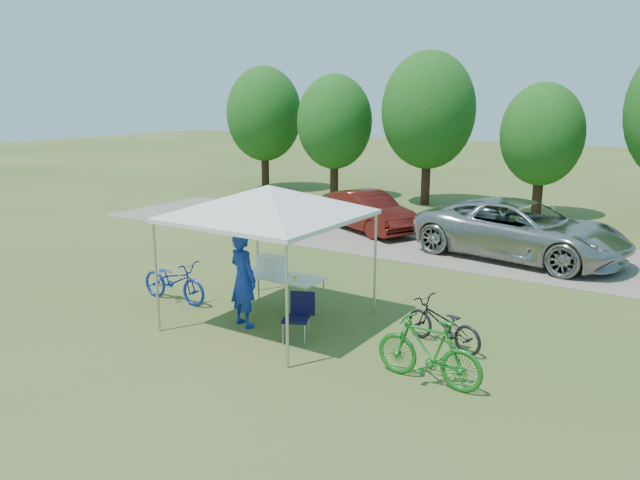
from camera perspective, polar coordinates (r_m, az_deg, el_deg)
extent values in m
plane|color=#2D5119|center=(12.41, -4.53, -7.54)|extent=(100.00, 100.00, 0.00)
cube|color=gray|center=(19.10, 10.20, -0.28)|extent=(24.00, 5.00, 0.02)
cylinder|color=#A5A5AA|center=(12.01, -14.73, -3.37)|extent=(0.05, 0.05, 2.10)
cylinder|color=#A5A5AA|center=(10.07, -3.04, -6.14)|extent=(0.05, 0.05, 2.10)
cylinder|color=#A5A5AA|center=(14.12, -5.75, -0.54)|extent=(0.05, 0.05, 2.10)
cylinder|color=#A5A5AA|center=(12.51, 5.06, -2.31)|extent=(0.05, 0.05, 2.10)
cube|color=silver|center=(11.82, -4.72, 2.21)|extent=(3.15, 3.15, 0.08)
pyramid|color=silver|center=(11.73, -4.77, 5.04)|extent=(4.53, 4.53, 0.55)
cylinder|color=#382314|center=(29.61, -5.03, 6.45)|extent=(0.36, 0.36, 1.89)
ellipsoid|color=#144711|center=(29.43, -5.13, 11.41)|extent=(3.46, 3.46, 4.32)
cylinder|color=#382314|center=(27.11, 1.31, 5.73)|extent=(0.36, 0.36, 1.75)
ellipsoid|color=#144711|center=(26.90, 1.33, 10.75)|extent=(3.20, 3.20, 4.00)
cylinder|color=#382314|center=(25.78, 9.64, 5.48)|extent=(0.36, 0.36, 2.03)
ellipsoid|color=#144711|center=(25.57, 9.88, 11.60)|extent=(3.71, 3.71, 4.64)
cylinder|color=#382314|center=(24.21, 19.25, 3.93)|extent=(0.36, 0.36, 1.61)
ellipsoid|color=#144711|center=(23.98, 19.65, 9.09)|extent=(2.94, 2.94, 3.68)
cube|color=white|center=(12.90, -3.62, -3.33)|extent=(1.80, 0.75, 0.04)
cylinder|color=#A5A5AA|center=(13.28, -7.38, -4.60)|extent=(0.04, 0.04, 0.70)
cylinder|color=#A5A5AA|center=(12.30, -1.29, -5.96)|extent=(0.04, 0.04, 0.70)
cylinder|color=#A5A5AA|center=(13.75, -5.66, -3.94)|extent=(0.04, 0.04, 0.70)
cylinder|color=#A5A5AA|center=(12.80, 0.33, -5.17)|extent=(0.04, 0.04, 0.70)
cube|color=black|center=(11.35, -2.22, -7.24)|extent=(0.59, 0.59, 0.04)
cube|color=black|center=(11.44, -1.59, -5.80)|extent=(0.43, 0.22, 0.45)
cylinder|color=#A5A5AA|center=(11.39, -3.63, -8.38)|extent=(0.02, 0.02, 0.40)
cylinder|color=#A5A5AA|center=(11.17, -1.96, -8.80)|extent=(0.02, 0.02, 0.40)
cylinder|color=#A5A5AA|center=(11.69, -2.45, -7.78)|extent=(0.02, 0.02, 0.40)
cylinder|color=#A5A5AA|center=(11.48, -0.80, -8.18)|extent=(0.02, 0.02, 0.40)
cube|color=white|center=(12.99, -4.49, -2.37)|extent=(0.50, 0.34, 0.34)
cube|color=white|center=(12.94, -4.51, -1.56)|extent=(0.52, 0.36, 0.04)
cylinder|color=yellow|center=(12.63, -2.36, -3.44)|extent=(0.08, 0.08, 0.06)
imported|color=navy|center=(12.04, -7.04, -3.54)|extent=(0.78, 0.62, 1.88)
imported|color=#112797|center=(13.83, -13.20, -3.65)|extent=(1.76, 0.62, 0.92)
imported|color=#197321|center=(9.88, 9.91, -9.92)|extent=(1.80, 0.60, 1.07)
imported|color=black|center=(11.32, 11.17, -7.53)|extent=(1.71, 1.01, 0.85)
imported|color=#A3A29F|center=(17.74, 17.90, 0.90)|extent=(5.98, 3.40, 1.57)
imported|color=#4D110C|center=(20.40, 4.33, 2.63)|extent=(4.12, 2.92, 1.29)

